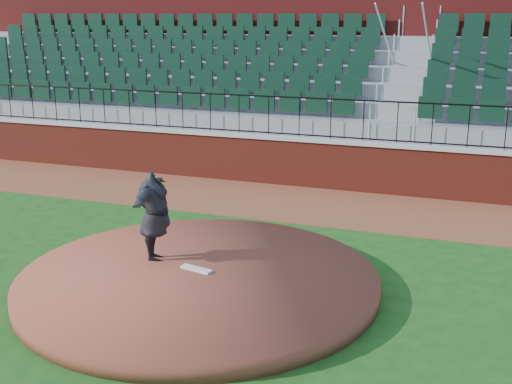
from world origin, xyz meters
TOP-DOWN VIEW (x-y plane):
  - ground at (0.00, 0.00)m, footprint 90.00×90.00m
  - warning_track at (0.00, 5.40)m, footprint 34.00×3.20m
  - field_wall at (0.00, 7.00)m, footprint 34.00×0.35m
  - wall_cap at (0.00, 7.00)m, footprint 34.00×0.45m
  - wall_railing at (0.00, 7.00)m, footprint 34.00×0.05m
  - seating_stands at (0.00, 9.72)m, footprint 34.00×5.10m
  - concourse_wall at (0.00, 12.52)m, footprint 34.00×0.50m
  - pitchers_mound at (-0.46, 0.03)m, footprint 5.89×5.89m
  - pitching_rubber at (-0.56, 0.15)m, footprint 0.59×0.26m
  - pitcher at (-1.43, 0.37)m, footprint 1.06×1.98m

SIDE VIEW (x-z plane):
  - ground at x=0.00m, z-range 0.00..0.00m
  - warning_track at x=0.00m, z-range 0.00..0.01m
  - pitchers_mound at x=-0.46m, z-range 0.00..0.25m
  - pitching_rubber at x=-0.56m, z-range 0.25..0.29m
  - field_wall at x=0.00m, z-range 0.00..1.20m
  - pitcher at x=-1.43m, z-range 0.25..1.81m
  - wall_cap at x=0.00m, z-range 1.20..1.30m
  - wall_railing at x=0.00m, z-range 1.30..2.30m
  - seating_stands at x=0.00m, z-range 0.00..4.60m
  - concourse_wall at x=0.00m, z-range 0.00..5.50m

